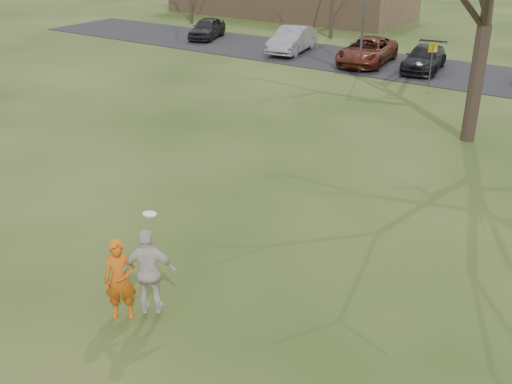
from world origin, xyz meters
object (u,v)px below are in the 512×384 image
(player_defender, at_px, (120,280))
(car_0, at_px, (207,28))
(car_2, at_px, (367,51))
(catching_play, at_px, (150,272))
(car_1, at_px, (292,40))
(car_3, at_px, (424,58))

(player_defender, bearing_deg, car_0, 85.87)
(player_defender, relative_size, car_2, 0.34)
(car_2, relative_size, catching_play, 2.34)
(catching_play, bearing_deg, car_1, 115.27)
(player_defender, bearing_deg, catching_play, -9.60)
(car_0, bearing_deg, car_3, -21.44)
(player_defender, bearing_deg, car_2, 63.88)
(player_defender, xyz_separation_m, car_2, (-5.90, 24.44, -0.13))
(car_0, relative_size, car_2, 0.78)
(player_defender, distance_m, car_1, 27.10)
(player_defender, height_order, car_2, player_defender)
(car_1, bearing_deg, catching_play, -74.28)
(player_defender, relative_size, car_3, 0.40)
(player_defender, distance_m, car_2, 25.14)
(car_2, height_order, car_3, car_2)
(car_2, distance_m, catching_play, 24.98)
(car_3, height_order, catching_play, catching_play)
(car_3, xyz_separation_m, catching_play, (3.23, -24.41, 0.41))
(car_2, bearing_deg, car_1, 168.95)
(player_defender, relative_size, catching_play, 0.80)
(car_1, bearing_deg, player_defender, -75.59)
(car_3, distance_m, catching_play, 24.63)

